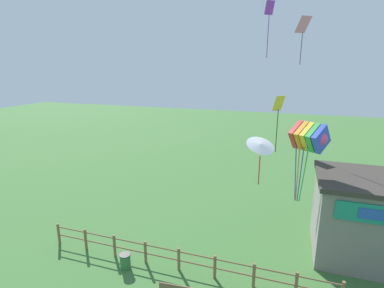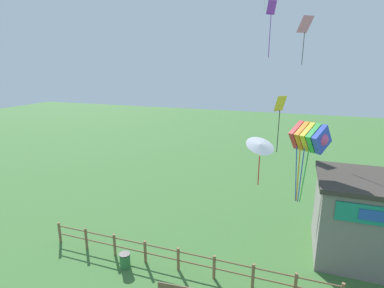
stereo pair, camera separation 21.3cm
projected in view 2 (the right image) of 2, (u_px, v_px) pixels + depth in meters
The scene contains 7 objects.
wooden_fence at pixel (178, 258), 14.44m from camera, with size 14.48×0.14×1.20m.
trash_bin at pixel (125, 260), 14.70m from camera, with size 0.55×0.55×0.76m.
kite_rainbow_parafoil at pixel (310, 137), 14.90m from camera, with size 2.35×2.23×4.30m.
kite_pink_diamond at pixel (305, 29), 19.31m from camera, with size 1.04×1.02×3.01m.
kite_yellow_diamond at pixel (280, 112), 19.58m from camera, with size 0.78×0.79×3.81m.
kite_purple_streamer at pixel (271, 18), 20.02m from camera, with size 0.66×0.60×3.64m.
kite_white_delta at pixel (260, 146), 12.93m from camera, with size 1.69×1.68×2.15m.
Camera 2 is at (4.80, -4.88, 9.67)m, focal length 28.00 mm.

